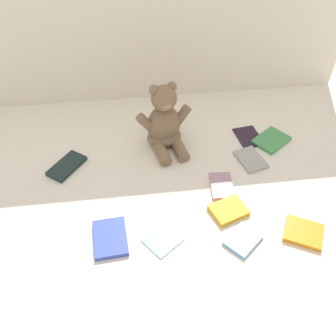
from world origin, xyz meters
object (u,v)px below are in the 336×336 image
object	(u,v)px
book_case_0	(249,137)
book_case_7	(303,233)
book_case_2	(250,159)
book_case_9	(243,240)
book_case_1	(163,240)
book_case_5	(110,238)
book_case_4	(67,166)
book_case_6	(222,186)
book_case_3	(229,210)
book_case_8	(271,140)
teddy_bear	(164,123)

from	to	relation	value
book_case_0	book_case_7	world-z (taller)	book_case_7
book_case_2	book_case_9	distance (m)	0.36
book_case_1	book_case_9	world-z (taller)	book_case_9
book_case_5	book_case_9	xyz separation A→B (m)	(0.39, -0.06, -0.00)
book_case_7	book_case_9	world-z (taller)	book_case_7
book_case_4	book_case_6	xyz separation A→B (m)	(0.53, -0.16, -0.00)
book_case_5	book_case_4	bearing A→B (deg)	-69.16
book_case_1	book_case_3	world-z (taller)	book_case_3
book_case_0	book_case_7	bearing A→B (deg)	-93.12
book_case_7	book_case_8	world-z (taller)	book_case_7
book_case_9	book_case_7	bearing A→B (deg)	-129.83
book_case_4	book_case_8	world-z (taller)	book_case_4
book_case_4	book_case_5	distance (m)	0.36
book_case_1	book_case_6	world-z (taller)	book_case_6
book_case_7	book_case_6	bearing A→B (deg)	71.00
book_case_5	book_case_1	bearing A→B (deg)	167.19
book_case_8	book_case_3	bearing A→B (deg)	105.64
book_case_1	book_case_5	world-z (taller)	book_case_5
book_case_8	book_case_9	world-z (taller)	same
book_case_1	book_case_2	distance (m)	0.47
book_case_0	book_case_5	distance (m)	0.68
teddy_bear	book_case_1	size ratio (longest dim) A/B	2.62
book_case_2	book_case_5	distance (m)	0.58
teddy_bear	book_case_1	bearing A→B (deg)	-109.12
teddy_bear	book_case_3	bearing A→B (deg)	-77.21
book_case_2	book_case_8	size ratio (longest dim) A/B	0.91
book_case_2	book_case_7	distance (m)	0.34
teddy_bear	book_case_8	xyz separation A→B (m)	(0.41, -0.04, -0.09)
book_case_2	book_case_4	world-z (taller)	book_case_4
teddy_bear	book_case_1	xyz separation A→B (m)	(-0.06, -0.44, -0.09)
book_case_0	book_case_1	bearing A→B (deg)	-139.63
book_case_7	book_case_8	size ratio (longest dim) A/B	0.85
book_case_3	book_case_4	size ratio (longest dim) A/B	0.78
book_case_8	book_case_6	bearing A→B (deg)	94.17
book_case_2	book_case_6	xyz separation A→B (m)	(-0.13, -0.12, 0.00)
teddy_bear	book_case_6	size ratio (longest dim) A/B	2.17
book_case_4	book_case_1	bearing A→B (deg)	168.64
book_case_1	book_case_2	world-z (taller)	book_case_2
book_case_3	book_case_4	bearing A→B (deg)	-136.78
book_case_6	book_case_8	bearing A→B (deg)	-134.12
book_case_4	book_case_7	distance (m)	0.82
book_case_6	book_case_9	distance (m)	0.22
book_case_2	book_case_8	xyz separation A→B (m)	(0.11, 0.09, 0.00)
book_case_6	book_case_7	xyz separation A→B (m)	(0.20, -0.22, 0.00)
book_case_0	book_case_8	world-z (taller)	book_case_8
book_case_5	book_case_8	world-z (taller)	book_case_5
book_case_4	book_case_7	xyz separation A→B (m)	(0.73, -0.38, -0.00)
book_case_0	book_case_9	bearing A→B (deg)	-115.80
teddy_bear	book_case_4	distance (m)	0.38
teddy_bear	book_case_9	world-z (taller)	teddy_bear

